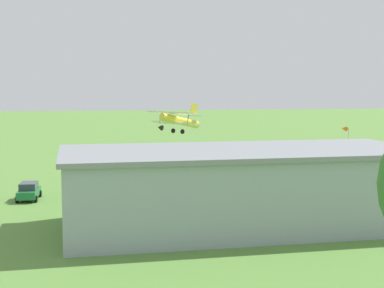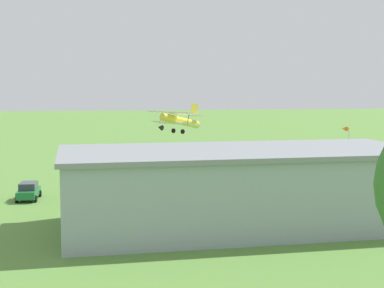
% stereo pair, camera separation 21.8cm
% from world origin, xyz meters
% --- Properties ---
extents(ground_plane, '(400.00, 400.00, 0.00)m').
position_xyz_m(ground_plane, '(0.00, 0.00, 0.00)').
color(ground_plane, '#568438').
extents(hangar, '(27.94, 13.04, 6.04)m').
position_xyz_m(hangar, '(-3.97, 30.83, 3.03)').
color(hangar, '#99A3AD').
rests_on(hangar, ground_plane).
extents(biplane, '(7.70, 8.71, 4.06)m').
position_xyz_m(biplane, '(-4.25, -2.93, 6.37)').
color(biplane, yellow).
extents(car_white, '(2.27, 4.75, 1.62)m').
position_xyz_m(car_white, '(-16.19, 18.13, 0.84)').
color(car_white, white).
rests_on(car_white, ground_plane).
extents(car_silver, '(2.12, 4.27, 1.63)m').
position_xyz_m(car_silver, '(6.56, 17.34, 0.85)').
color(car_silver, '#B7B7BC').
rests_on(car_silver, ground_plane).
extents(car_green, '(2.16, 4.19, 1.67)m').
position_xyz_m(car_green, '(13.38, 17.01, 0.86)').
color(car_green, '#1E6B38').
rests_on(car_green, ground_plane).
extents(person_walking_on_apron, '(0.42, 0.42, 1.54)m').
position_xyz_m(person_walking_on_apron, '(-8.08, 11.97, 0.76)').
color(person_walking_on_apron, navy).
rests_on(person_walking_on_apron, ground_plane).
extents(person_crossing_taxiway, '(0.53, 0.53, 1.65)m').
position_xyz_m(person_crossing_taxiway, '(-0.08, 13.03, 0.82)').
color(person_crossing_taxiway, orange).
rests_on(person_crossing_taxiway, ground_plane).
extents(windsock, '(1.09, 1.33, 5.48)m').
position_xyz_m(windsock, '(-26.73, 0.39, 4.82)').
color(windsock, silver).
rests_on(windsock, ground_plane).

